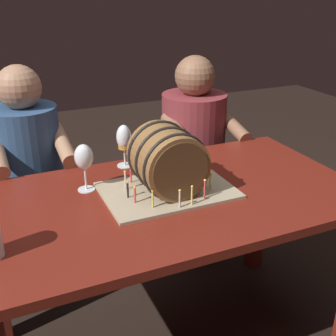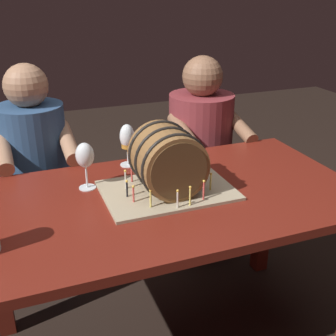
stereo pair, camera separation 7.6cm
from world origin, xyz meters
name	(u,v)px [view 1 (the left image)]	position (x,y,z in m)	size (l,w,h in m)	color
dining_table	(170,220)	(0.00, 0.00, 0.65)	(1.48, 0.81, 0.76)	maroon
barrel_cake	(168,163)	(0.00, 0.03, 0.88)	(0.50, 0.34, 0.27)	tan
wine_glass_amber	(124,140)	(-0.07, 0.33, 0.88)	(0.07, 0.07, 0.19)	white
wine_glass_empty	(84,158)	(-0.28, 0.17, 0.89)	(0.07, 0.07, 0.19)	white
wine_glass_white	(148,136)	(0.05, 0.35, 0.88)	(0.07, 0.07, 0.17)	white
person_seated_left	(34,195)	(-0.44, 0.67, 0.53)	(0.36, 0.46, 1.17)	#1B2D46
person_seated_right	(193,165)	(0.44, 0.67, 0.54)	(0.39, 0.47, 1.16)	#4C1B1E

